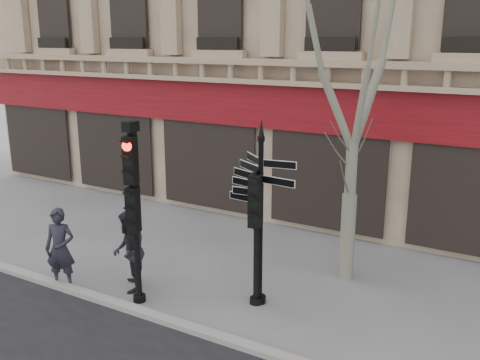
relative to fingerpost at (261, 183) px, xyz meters
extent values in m
plane|color=slate|center=(-0.35, -0.29, -2.66)|extent=(80.00, 80.00, 0.00)
cube|color=gray|center=(-0.35, -1.69, -2.60)|extent=(80.00, 0.25, 0.12)
cube|color=#5E090D|center=(-0.35, 4.59, 0.94)|extent=(28.00, 0.25, 1.30)
cube|color=#987C63|center=(-0.35, 4.36, 1.91)|extent=(28.00, 0.35, 0.74)
cylinder|color=black|center=(0.00, 0.00, -0.90)|extent=(0.11, 0.11, 3.52)
cylinder|color=black|center=(0.00, 0.00, -2.58)|extent=(0.27, 0.27, 0.16)
cone|color=black|center=(0.00, 0.00, 1.13)|extent=(0.12, 0.12, 0.35)
cylinder|color=black|center=(-2.27, -1.25, -0.87)|extent=(0.12, 0.12, 3.59)
cylinder|color=black|center=(-2.27, -1.25, -2.59)|extent=(0.27, 0.27, 0.14)
cube|color=black|center=(-2.27, -1.25, -0.59)|extent=(0.51, 0.44, 0.97)
cube|color=black|center=(-2.27, -1.25, 0.47)|extent=(0.51, 0.44, 0.97)
sphere|color=#FF0C05|center=(-2.27, -1.25, 0.73)|extent=(0.20, 0.20, 0.20)
cube|color=black|center=(-2.27, -1.25, 1.14)|extent=(0.31, 0.35, 0.20)
cylinder|color=black|center=(-0.05, -0.07, -1.23)|extent=(0.14, 0.14, 2.86)
cylinder|color=black|center=(-0.05, -0.07, -2.58)|extent=(0.30, 0.30, 0.16)
cube|color=black|center=(-0.05, -0.07, -0.35)|extent=(0.55, 0.46, 1.09)
cylinder|color=gray|center=(1.17, 2.13, -1.63)|extent=(0.34, 0.34, 2.06)
cylinder|color=gray|center=(1.17, 2.13, -0.04)|extent=(0.26, 0.26, 1.31)
imported|color=#21202B|center=(-4.22, -1.59, -1.73)|extent=(0.80, 0.69, 1.86)
imported|color=black|center=(-2.80, -0.93, -1.74)|extent=(1.10, 1.13, 1.84)
camera|label=1|loc=(4.90, -9.19, 2.81)|focal=40.00mm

